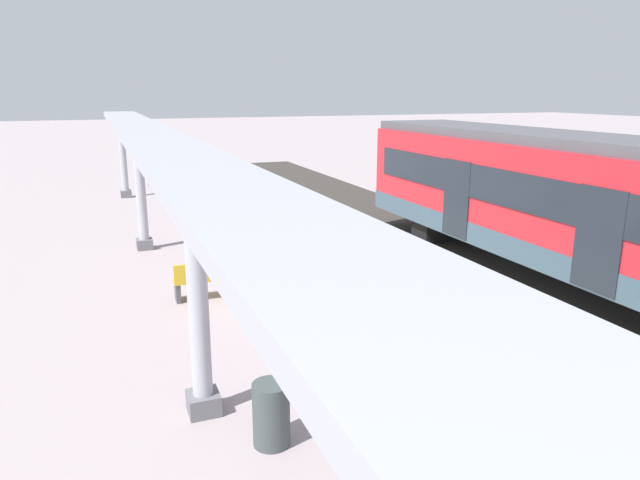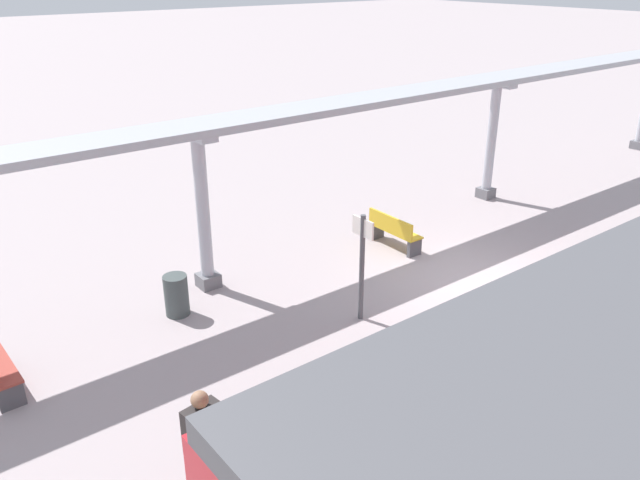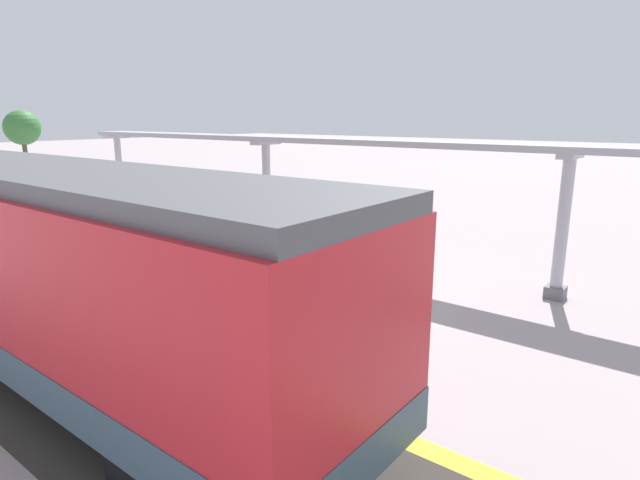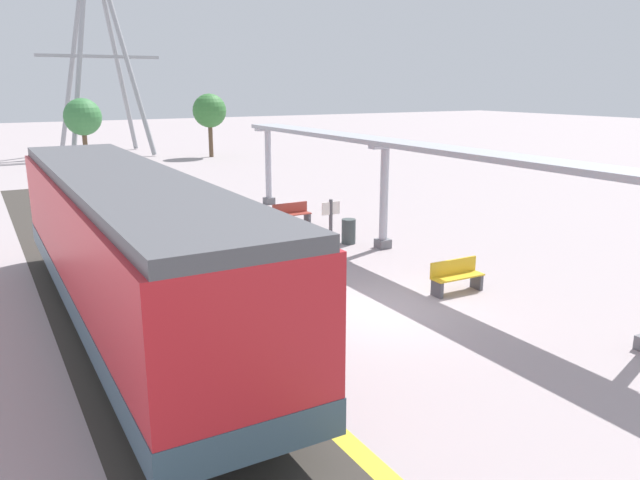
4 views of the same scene
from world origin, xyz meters
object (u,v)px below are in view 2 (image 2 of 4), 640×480
(passenger_waiting_near_edge, at_px, (203,433))
(bench_mid_platform, at_px, (393,231))
(canopy_pillar_third, at_px, (203,212))
(trash_bin, at_px, (176,295))
(canopy_pillar_second, at_px, (491,141))
(platform_info_sign, at_px, (362,258))

(passenger_waiting_near_edge, bearing_deg, bench_mid_platform, -60.00)
(canopy_pillar_third, xyz_separation_m, trash_bin, (-0.68, 1.07, -1.32))
(trash_bin, height_order, passenger_waiting_near_edge, passenger_waiting_near_edge)
(canopy_pillar_second, bearing_deg, passenger_waiting_near_edge, 113.34)
(platform_info_sign, bearing_deg, trash_bin, 49.66)
(canopy_pillar_second, relative_size, platform_info_sign, 1.56)
(canopy_pillar_second, distance_m, passenger_waiting_near_edge, 13.41)
(platform_info_sign, bearing_deg, canopy_pillar_second, -68.26)
(bench_mid_platform, relative_size, trash_bin, 1.77)
(bench_mid_platform, xyz_separation_m, passenger_waiting_near_edge, (-4.35, 7.53, 0.61))
(bench_mid_platform, height_order, platform_info_sign, platform_info_sign)
(trash_bin, bearing_deg, bench_mid_platform, -92.79)
(canopy_pillar_second, distance_m, canopy_pillar_third, 9.39)
(trash_bin, distance_m, passenger_waiting_near_edge, 5.02)
(canopy_pillar_second, xyz_separation_m, canopy_pillar_third, (0.00, 9.39, 0.00))
(bench_mid_platform, bearing_deg, trash_bin, 87.21)
(canopy_pillar_second, bearing_deg, canopy_pillar_third, 90.00)
(canopy_pillar_second, distance_m, bench_mid_platform, 5.03)
(bench_mid_platform, relative_size, passenger_waiting_near_edge, 0.89)
(trash_bin, bearing_deg, platform_info_sign, -130.34)
(passenger_waiting_near_edge, bearing_deg, canopy_pillar_second, -66.66)
(trash_bin, relative_size, passenger_waiting_near_edge, 0.50)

